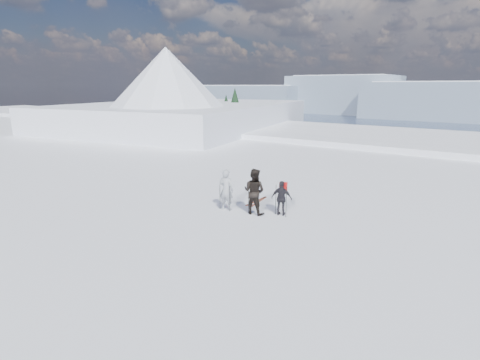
% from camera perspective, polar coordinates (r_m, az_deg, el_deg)
% --- Properties ---
extents(lake_basin, '(820.00, 820.00, 71.62)m').
position_cam_1_polar(lake_basin, '(41.83, 23.81, -3.46)').
color(lake_basin, white).
rests_on(lake_basin, ground).
extents(near_ridge, '(31.37, 35.68, 25.62)m').
position_cam_1_polar(near_ridge, '(51.88, -6.04, 4.39)').
color(near_ridge, white).
rests_on(near_ridge, ground).
extents(skier_grey, '(0.73, 0.55, 1.83)m').
position_cam_1_polar(skier_grey, '(16.46, -2.12, -1.49)').
color(skier_grey, '#8F939C').
rests_on(skier_grey, ground).
extents(skier_dark, '(1.01, 0.81, 1.99)m').
position_cam_1_polar(skier_dark, '(15.93, 2.18, -1.74)').
color(skier_dark, black).
rests_on(skier_dark, ground).
extents(skier_pack, '(0.94, 0.57, 1.49)m').
position_cam_1_polar(skier_pack, '(15.89, 6.36, -2.79)').
color(skier_pack, black).
rests_on(skier_pack, ground).
extents(backpack, '(0.35, 0.25, 0.46)m').
position_cam_1_polar(backpack, '(15.87, 6.67, 0.85)').
color(backpack, red).
rests_on(backpack, skier_pack).
extents(ski_poles, '(2.96, 0.81, 1.33)m').
position_cam_1_polar(ski_poles, '(16.06, 2.14, -3.01)').
color(ski_poles, black).
rests_on(ski_poles, ground).
extents(skis_loose, '(0.36, 1.70, 0.03)m').
position_cam_1_polar(skis_loose, '(17.83, 2.67, -3.27)').
color(skis_loose, black).
rests_on(skis_loose, ground).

